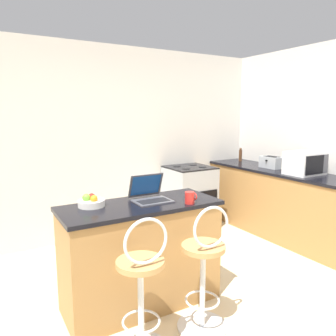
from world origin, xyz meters
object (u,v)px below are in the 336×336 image
bar_stool_near (142,290)px  mug_red (190,198)px  bar_stool_far (204,271)px  microwave (305,163)px  laptop (150,194)px  toaster (271,162)px  pepper_mill (240,155)px  stove_range (189,198)px  fruit_bowl (91,202)px

bar_stool_near → mug_red: bearing=29.2°
bar_stool_far → microwave: (2.14, 0.76, 0.59)m
bar_stool_near → microwave: size_ratio=2.19×
bar_stool_near → mug_red: size_ratio=10.09×
laptop → mug_red: size_ratio=3.15×
laptop → microwave: 2.30m
bar_stool_far → mug_red: bearing=74.0°
toaster → pepper_mill: bearing=83.1°
bar_stool_far → pepper_mill: pepper_mill is taller
bar_stool_near → pepper_mill: bearing=36.6°
laptop → microwave: bearing=3.3°
stove_range → fruit_bowl: bearing=-145.2°
bar_stool_near → microwave: (2.68, 0.76, 0.59)m
bar_stool_near → bar_stool_far: size_ratio=1.00×
bar_stool_near → laptop: bearing=58.4°
bar_stool_far → stove_range: bar_stool_far is taller
stove_range → pepper_mill: (1.03, 0.06, 0.57)m
pepper_mill → microwave: bearing=-94.6°
laptop → toaster: bearing=16.8°
bar_stool_near → mug_red: mug_red is taller
microwave → pepper_mill: (0.10, 1.30, -0.04)m
mug_red → bar_stool_far: bearing=-106.0°
toaster → mug_red: size_ratio=3.03×
toaster → stove_range: bearing=144.5°
microwave → mug_red: size_ratio=4.62×
bar_stool_far → laptop: size_ratio=3.20×
bar_stool_near → fruit_bowl: bearing=100.1°
microwave → fruit_bowl: size_ratio=2.14×
microwave → pepper_mill: microwave is taller
bar_stool_far → fruit_bowl: 1.08m
laptop → fruit_bowl: laptop is taller
mug_red → fruit_bowl: size_ratio=0.46×
stove_range → toaster: bearing=-35.5°
bar_stool_far → mug_red: 0.62m
bar_stool_near → stove_range: size_ratio=1.10×
toaster → stove_range: toaster is taller
bar_stool_near → stove_range: bar_stool_near is taller
bar_stool_far → mug_red: size_ratio=10.09×
microwave → bar_stool_far: bearing=-160.4°
microwave → laptop: bearing=-176.7°
bar_stool_near → microwave: bearing=15.9°
toaster → stove_range: size_ratio=0.33×
laptop → microwave: size_ratio=0.68×
bar_stool_far → toaster: toaster is taller
stove_range → fruit_bowl: 2.34m
bar_stool_near → pepper_mill: size_ratio=4.75×
mug_red → fruit_bowl: fruit_bowl is taller
bar_stool_far → microwave: size_ratio=2.19×
microwave → fruit_bowl: microwave is taller
bar_stool_near → toaster: (2.70, 1.33, 0.53)m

